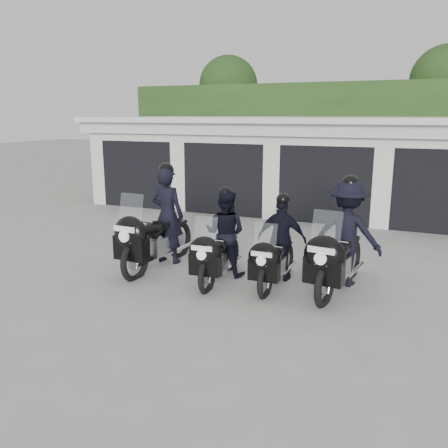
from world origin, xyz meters
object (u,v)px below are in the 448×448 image
at_px(police_bike_b, 222,239).
at_px(police_bike_d, 344,240).
at_px(police_bike_c, 279,245).
at_px(police_bike_a, 159,226).

distance_m(police_bike_b, police_bike_d, 2.23).
bearing_deg(police_bike_c, police_bike_d, 11.93).
bearing_deg(police_bike_b, police_bike_d, 6.16).
bearing_deg(police_bike_d, police_bike_a, -168.32).
height_order(police_bike_b, police_bike_d, police_bike_d).
distance_m(police_bike_a, police_bike_c, 2.53).
height_order(police_bike_c, police_bike_d, police_bike_d).
relative_size(police_bike_b, police_bike_c, 1.05).
bearing_deg(police_bike_b, police_bike_c, 4.41).
height_order(police_bike_a, police_bike_c, police_bike_a).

